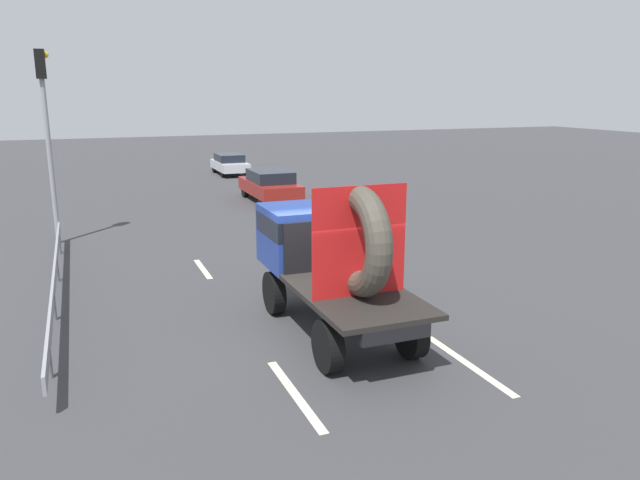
% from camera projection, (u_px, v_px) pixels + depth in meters
% --- Properties ---
extents(ground_plane, '(120.00, 120.00, 0.00)m').
position_uv_depth(ground_plane, '(326.00, 332.00, 12.91)').
color(ground_plane, '#38383A').
extents(flatbed_truck, '(2.02, 5.11, 3.28)m').
position_uv_depth(flatbed_truck, '(326.00, 252.00, 13.00)').
color(flatbed_truck, black).
rests_on(flatbed_truck, ground_plane).
extents(distant_sedan, '(1.87, 4.37, 1.43)m').
position_uv_depth(distant_sedan, '(270.00, 184.00, 28.18)').
color(distant_sedan, black).
rests_on(distant_sedan, ground_plane).
extents(traffic_light, '(0.42, 0.36, 6.23)m').
position_uv_depth(traffic_light, '(46.00, 121.00, 19.57)').
color(traffic_light, gray).
rests_on(traffic_light, ground_plane).
extents(guardrail, '(0.10, 12.23, 0.71)m').
position_uv_depth(guardrail, '(54.00, 278.00, 14.87)').
color(guardrail, gray).
rests_on(guardrail, ground_plane).
extents(lane_dash_left_near, '(0.16, 2.66, 0.01)m').
position_uv_depth(lane_dash_left_near, '(295.00, 394.00, 10.27)').
color(lane_dash_left_near, beige).
rests_on(lane_dash_left_near, ground_plane).
extents(lane_dash_left_far, '(0.16, 2.05, 0.01)m').
position_uv_depth(lane_dash_left_far, '(203.00, 269.00, 17.49)').
color(lane_dash_left_far, beige).
rests_on(lane_dash_left_far, ground_plane).
extents(lane_dash_right_near, '(0.16, 2.77, 0.01)m').
position_uv_depth(lane_dash_right_near, '(468.00, 364.00, 11.40)').
color(lane_dash_right_near, beige).
rests_on(lane_dash_right_near, ground_plane).
extents(lane_dash_right_far, '(0.16, 2.18, 0.01)m').
position_uv_depth(lane_dash_right_far, '(307.00, 253.00, 19.22)').
color(lane_dash_right_far, beige).
rests_on(lane_dash_right_far, ground_plane).
extents(oncoming_car, '(1.63, 3.79, 1.24)m').
position_uv_depth(oncoming_car, '(230.00, 163.00, 37.24)').
color(oncoming_car, black).
rests_on(oncoming_car, ground_plane).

